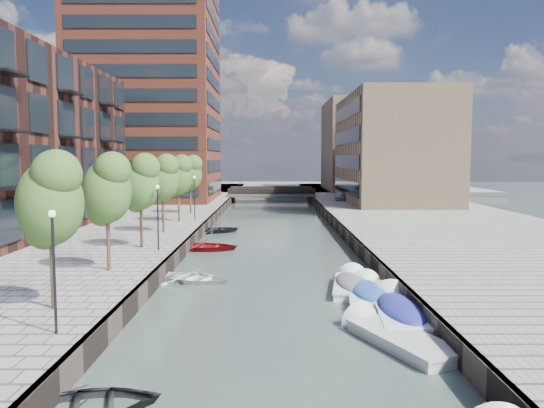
{
  "coord_description": "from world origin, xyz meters",
  "views": [
    {
      "loc": [
        -0.06,
        -9.15,
        6.82
      ],
      "look_at": [
        0.0,
        28.77,
        3.5
      ],
      "focal_mm": 35.0,
      "sensor_mm": 36.0,
      "label": 1
    }
  ],
  "objects_px": {
    "tree_5": "(178,174)",
    "sloop_4": "(214,232)",
    "tree_2": "(107,187)",
    "motorboat_3": "(399,311)",
    "tree_1": "(50,197)",
    "sloop_3": "(194,282)",
    "motorboat_0": "(367,293)",
    "sloop_2": "(206,250)",
    "tree_6": "(190,172)",
    "motorboat_2": "(391,338)",
    "tree_3": "(140,181)",
    "motorboat_4": "(352,285)",
    "bridge": "(272,193)",
    "car": "(340,196)",
    "tree_4": "(163,177)"
  },
  "relations": [
    {
      "from": "tree_5",
      "to": "sloop_4",
      "type": "relative_size",
      "value": 1.29
    },
    {
      "from": "tree_2",
      "to": "motorboat_3",
      "type": "xyz_separation_m",
      "value": [
        13.95,
        -4.86,
        -5.08
      ]
    },
    {
      "from": "tree_1",
      "to": "sloop_3",
      "type": "xyz_separation_m",
      "value": [
        4.19,
        8.54,
        -5.31
      ]
    },
    {
      "from": "tree_2",
      "to": "motorboat_0",
      "type": "relative_size",
      "value": 1.12
    },
    {
      "from": "sloop_2",
      "to": "sloop_3",
      "type": "height_order",
      "value": "sloop_2"
    },
    {
      "from": "tree_1",
      "to": "sloop_4",
      "type": "height_order",
      "value": "tree_1"
    },
    {
      "from": "tree_6",
      "to": "motorboat_2",
      "type": "bearing_deg",
      "value": -70.19
    },
    {
      "from": "tree_2",
      "to": "motorboat_2",
      "type": "relative_size",
      "value": 1.08
    },
    {
      "from": "sloop_4",
      "to": "motorboat_3",
      "type": "height_order",
      "value": "motorboat_3"
    },
    {
      "from": "tree_3",
      "to": "sloop_4",
      "type": "height_order",
      "value": "tree_3"
    },
    {
      "from": "sloop_2",
      "to": "motorboat_3",
      "type": "relative_size",
      "value": 0.82
    },
    {
      "from": "tree_6",
      "to": "motorboat_4",
      "type": "relative_size",
      "value": 1.13
    },
    {
      "from": "bridge",
      "to": "car",
      "type": "distance_m",
      "value": 12.76
    },
    {
      "from": "tree_4",
      "to": "sloop_2",
      "type": "distance_m",
      "value": 6.83
    },
    {
      "from": "bridge",
      "to": "tree_5",
      "type": "bearing_deg",
      "value": -104.44
    },
    {
      "from": "motorboat_2",
      "to": "tree_6",
      "type": "bearing_deg",
      "value": 109.81
    },
    {
      "from": "tree_3",
      "to": "tree_5",
      "type": "distance_m",
      "value": 14.0
    },
    {
      "from": "tree_5",
      "to": "sloop_2",
      "type": "relative_size",
      "value": 1.24
    },
    {
      "from": "tree_1",
      "to": "motorboat_3",
      "type": "distance_m",
      "value": 14.99
    },
    {
      "from": "sloop_4",
      "to": "motorboat_2",
      "type": "relative_size",
      "value": 0.84
    },
    {
      "from": "tree_2",
      "to": "tree_1",
      "type": "bearing_deg",
      "value": -90.0
    },
    {
      "from": "motorboat_0",
      "to": "motorboat_2",
      "type": "xyz_separation_m",
      "value": [
        -0.22,
        -6.15,
        -0.11
      ]
    },
    {
      "from": "tree_3",
      "to": "motorboat_4",
      "type": "distance_m",
      "value": 15.34
    },
    {
      "from": "tree_2",
      "to": "sloop_2",
      "type": "relative_size",
      "value": 1.24
    },
    {
      "from": "bridge",
      "to": "sloop_4",
      "type": "xyz_separation_m",
      "value": [
        -5.26,
        -33.09,
        -1.39
      ]
    },
    {
      "from": "tree_1",
      "to": "sloop_2",
      "type": "distance_m",
      "value": 19.69
    },
    {
      "from": "bridge",
      "to": "motorboat_3",
      "type": "height_order",
      "value": "bridge"
    },
    {
      "from": "motorboat_2",
      "to": "tree_5",
      "type": "bearing_deg",
      "value": 114.11
    },
    {
      "from": "tree_4",
      "to": "sloop_3",
      "type": "xyz_separation_m",
      "value": [
        4.19,
        -12.46,
        -5.31
      ]
    },
    {
      "from": "sloop_4",
      "to": "motorboat_3",
      "type": "bearing_deg",
      "value": -175.91
    },
    {
      "from": "tree_1",
      "to": "tree_3",
      "type": "distance_m",
      "value": 14.0
    },
    {
      "from": "tree_3",
      "to": "tree_4",
      "type": "height_order",
      "value": "same"
    },
    {
      "from": "bridge",
      "to": "sloop_3",
      "type": "distance_m",
      "value": 52.66
    },
    {
      "from": "bridge",
      "to": "sloop_2",
      "type": "xyz_separation_m",
      "value": [
        -4.92,
        -42.38,
        -1.39
      ]
    },
    {
      "from": "motorboat_3",
      "to": "tree_3",
      "type": "bearing_deg",
      "value": 139.61
    },
    {
      "from": "tree_2",
      "to": "car",
      "type": "distance_m",
      "value": 48.97
    },
    {
      "from": "tree_4",
      "to": "motorboat_2",
      "type": "height_order",
      "value": "tree_4"
    },
    {
      "from": "bridge",
      "to": "sloop_2",
      "type": "distance_m",
      "value": 42.69
    },
    {
      "from": "sloop_3",
      "to": "car",
      "type": "height_order",
      "value": "car"
    },
    {
      "from": "tree_4",
      "to": "car",
      "type": "height_order",
      "value": "tree_4"
    },
    {
      "from": "tree_4",
      "to": "sloop_3",
      "type": "distance_m",
      "value": 14.18
    },
    {
      "from": "motorboat_2",
      "to": "bridge",
      "type": "bearing_deg",
      "value": 94.09
    },
    {
      "from": "sloop_4",
      "to": "motorboat_0",
      "type": "height_order",
      "value": "motorboat_0"
    },
    {
      "from": "tree_2",
      "to": "motorboat_2",
      "type": "bearing_deg",
      "value": -31.37
    },
    {
      "from": "tree_6",
      "to": "sloop_4",
      "type": "bearing_deg",
      "value": -65.45
    },
    {
      "from": "tree_5",
      "to": "sloop_4",
      "type": "bearing_deg",
      "value": -1.61
    },
    {
      "from": "sloop_3",
      "to": "tree_1",
      "type": "bearing_deg",
      "value": 174.73
    },
    {
      "from": "tree_4",
      "to": "tree_5",
      "type": "height_order",
      "value": "same"
    },
    {
      "from": "tree_2",
      "to": "tree_3",
      "type": "bearing_deg",
      "value": 90.0
    },
    {
      "from": "tree_3",
      "to": "motorboat_0",
      "type": "xyz_separation_m",
      "value": [
        13.15,
        -8.73,
        -5.1
      ]
    }
  ]
}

